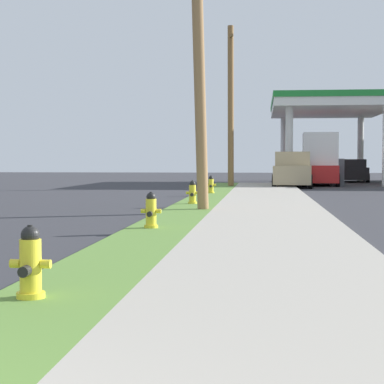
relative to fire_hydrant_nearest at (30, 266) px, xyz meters
The scene contains 9 objects.
fire_hydrant_nearest is the anchor object (origin of this frame).
fire_hydrant_second 7.18m from the fire_hydrant_nearest, 89.53° to the left, with size 0.42×0.38×0.74m.
fire_hydrant_third 15.01m from the fire_hydrant_nearest, 89.55° to the left, with size 0.42×0.37×0.74m.
fire_hydrant_fourth 22.01m from the fire_hydrant_nearest, 89.50° to the left, with size 0.42×0.37×0.74m.
utility_pole_midground 13.53m from the fire_hydrant_nearest, 87.63° to the left, with size 1.25×0.84×10.45m.
utility_pole_background 30.59m from the fire_hydrant_nearest, 88.79° to the left, with size 0.42×1.40×8.67m.
car_black_by_near_pump 42.65m from the fire_hydrant_nearest, 78.23° to the left, with size 2.20×4.61×1.57m.
truck_tan_at_forecourt 31.99m from the fire_hydrant_nearest, 82.67° to the left, with size 2.46×5.52×1.97m.
truck_red_on_apron 35.60m from the fire_hydrant_nearest, 80.63° to the left, with size 2.37×6.48×3.11m.
Camera 1 is at (2.80, -1.86, 1.52)m, focal length 63.52 mm.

